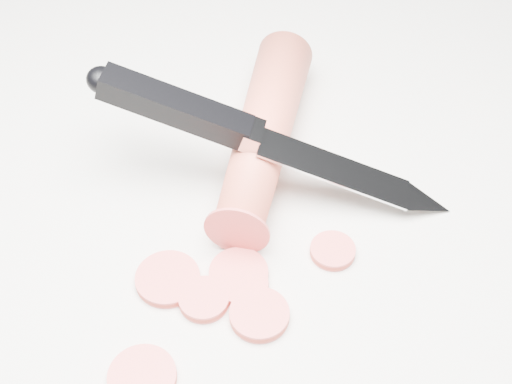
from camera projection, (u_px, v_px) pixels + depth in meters
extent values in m
plane|color=beige|center=(212.00, 209.00, 0.48)|extent=(2.40, 2.40, 0.00)
cylinder|color=#DD4F39|center=(264.00, 132.00, 0.50)|extent=(0.12, 0.18, 0.04)
cylinder|color=#DD4A46|center=(239.00, 274.00, 0.45)|extent=(0.04, 0.04, 0.01)
cylinder|color=#DD4A46|center=(142.00, 377.00, 0.40)|extent=(0.04, 0.04, 0.01)
cylinder|color=#DD4A46|center=(168.00, 279.00, 0.44)|extent=(0.04, 0.04, 0.01)
cylinder|color=#DD4A46|center=(333.00, 251.00, 0.46)|extent=(0.03, 0.03, 0.01)
cylinder|color=#DD4A46|center=(259.00, 315.00, 0.43)|extent=(0.04, 0.04, 0.01)
cylinder|color=#DD4A46|center=(204.00, 300.00, 0.43)|extent=(0.03, 0.03, 0.01)
cylinder|color=#DD4A46|center=(243.00, 285.00, 0.44)|extent=(0.03, 0.03, 0.01)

